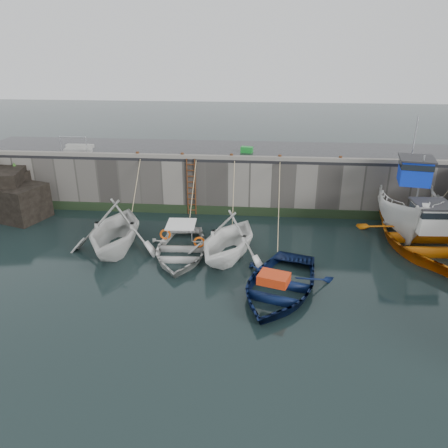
# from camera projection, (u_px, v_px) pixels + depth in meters

# --- Properties ---
(ground) EXTENTS (120.00, 120.00, 0.00)m
(ground) POSITION_uv_depth(u_px,v_px,m) (204.00, 317.00, 15.49)
(ground) COLOR black
(ground) RESTS_ON ground
(quay_back) EXTENTS (30.00, 5.00, 3.00)m
(quay_back) POSITION_uv_depth(u_px,v_px,m) (231.00, 176.00, 26.40)
(quay_back) COLOR slate
(quay_back) RESTS_ON ground
(road_back) EXTENTS (30.00, 5.00, 0.16)m
(road_back) POSITION_uv_depth(u_px,v_px,m) (231.00, 151.00, 25.79)
(road_back) COLOR black
(road_back) RESTS_ON quay_back
(kerb_back) EXTENTS (30.00, 0.30, 0.20)m
(kerb_back) POSITION_uv_depth(u_px,v_px,m) (228.00, 157.00, 23.56)
(kerb_back) COLOR slate
(kerb_back) RESTS_ON road_back
(algae_back) EXTENTS (30.00, 0.08, 0.50)m
(algae_back) POSITION_uv_depth(u_px,v_px,m) (227.00, 211.00, 24.55)
(algae_back) COLOR black
(algae_back) RESTS_ON ground
(ladder) EXTENTS (0.51, 0.08, 3.20)m
(ladder) POSITION_uv_depth(u_px,v_px,m) (191.00, 187.00, 24.15)
(ladder) COLOR #3F1E0F
(ladder) RESTS_ON ground
(boat_near_white) EXTENTS (4.51, 5.19, 2.68)m
(boat_near_white) POSITION_uv_depth(u_px,v_px,m) (117.00, 249.00, 20.60)
(boat_near_white) COLOR silver
(boat_near_white) RESTS_ON ground
(boat_near_white_rope) EXTENTS (0.04, 3.52, 3.10)m
(boat_near_white_rope) POSITION_uv_depth(u_px,v_px,m) (138.00, 220.00, 23.99)
(boat_near_white_rope) COLOR tan
(boat_near_white_rope) RESTS_ON ground
(boat_near_blue) EXTENTS (3.77, 5.11, 1.02)m
(boat_near_blue) POSITION_uv_depth(u_px,v_px,m) (181.00, 254.00, 20.05)
(boat_near_blue) COLOR silver
(boat_near_blue) RESTS_ON ground
(boat_near_blue_rope) EXTENTS (0.04, 3.74, 3.10)m
(boat_near_blue_rope) POSITION_uv_depth(u_px,v_px,m) (194.00, 223.00, 23.59)
(boat_near_blue_rope) COLOR tan
(boat_near_blue_rope) RESTS_ON ground
(boat_near_blacktrim) EXTENTS (5.31, 5.70, 2.44)m
(boat_near_blacktrim) POSITION_uv_depth(u_px,v_px,m) (228.00, 257.00, 19.84)
(boat_near_blacktrim) COLOR white
(boat_near_blacktrim) RESTS_ON ground
(boat_near_blacktrim_rope) EXTENTS (0.04, 3.77, 3.10)m
(boat_near_blacktrim_rope) POSITION_uv_depth(u_px,v_px,m) (234.00, 224.00, 23.39)
(boat_near_blacktrim_rope) COLOR tan
(boat_near_blacktrim_rope) RESTS_ON ground
(boat_near_navy) EXTENTS (5.33, 6.34, 1.12)m
(boat_near_navy) POSITION_uv_depth(u_px,v_px,m) (278.00, 291.00, 17.09)
(boat_near_navy) COLOR #09163A
(boat_near_navy) RESTS_ON ground
(boat_near_navy_rope) EXTENTS (0.04, 6.10, 3.10)m
(boat_near_navy_rope) POSITION_uv_depth(u_px,v_px,m) (276.00, 236.00, 21.93)
(boat_near_navy_rope) COLOR tan
(boat_near_navy_rope) RESTS_ON ground
(boat_far_white) EXTENTS (4.19, 8.05, 5.96)m
(boat_far_white) POSITION_uv_depth(u_px,v_px,m) (407.00, 205.00, 22.51)
(boat_far_white) COLOR white
(boat_far_white) RESTS_ON ground
(boat_far_orange) EXTENTS (5.45, 7.36, 4.47)m
(boat_far_orange) POSITION_uv_depth(u_px,v_px,m) (421.00, 237.00, 20.68)
(boat_far_orange) COLOR orange
(boat_far_orange) RESTS_ON ground
(fish_crate) EXTENTS (0.73, 0.51, 0.33)m
(fish_crate) POSITION_uv_depth(u_px,v_px,m) (247.00, 150.00, 24.98)
(fish_crate) COLOR #18852B
(fish_crate) RESTS_ON road_back
(railing) EXTENTS (1.60, 1.05, 1.00)m
(railing) POSITION_uv_depth(u_px,v_px,m) (79.00, 148.00, 25.24)
(railing) COLOR #A5A8AD
(railing) RESTS_ON road_back
(bollard_a) EXTENTS (0.18, 0.18, 0.28)m
(bollard_a) POSITION_uv_depth(u_px,v_px,m) (138.00, 154.00, 24.04)
(bollard_a) COLOR #3F1E0F
(bollard_a) RESTS_ON road_back
(bollard_b) EXTENTS (0.18, 0.18, 0.28)m
(bollard_b) POSITION_uv_depth(u_px,v_px,m) (182.00, 155.00, 23.84)
(bollard_b) COLOR #3F1E0F
(bollard_b) RESTS_ON road_back
(bollard_c) EXTENTS (0.18, 0.18, 0.28)m
(bollard_c) POSITION_uv_depth(u_px,v_px,m) (232.00, 156.00, 23.62)
(bollard_c) COLOR #3F1E0F
(bollard_c) RESTS_ON road_back
(bollard_d) EXTENTS (0.18, 0.18, 0.28)m
(bollard_d) POSITION_uv_depth(u_px,v_px,m) (280.00, 157.00, 23.41)
(bollard_d) COLOR #3F1E0F
(bollard_d) RESTS_ON road_back
(bollard_e) EXTENTS (0.18, 0.18, 0.28)m
(bollard_e) POSITION_uv_depth(u_px,v_px,m) (340.00, 159.00, 23.14)
(bollard_e) COLOR #3F1E0F
(bollard_e) RESTS_ON road_back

